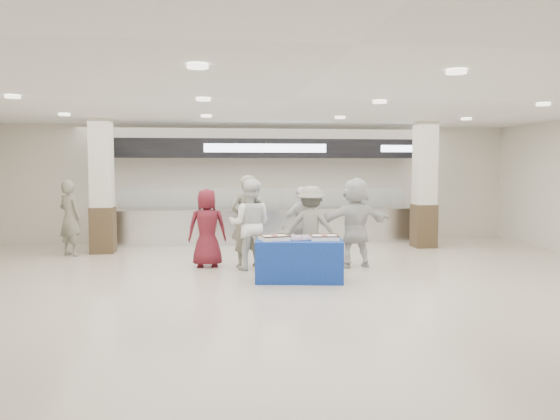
{
  "coord_description": "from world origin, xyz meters",
  "views": [
    {
      "loc": [
        -1.32,
        -9.2,
        2.06
      ],
      "look_at": [
        -0.03,
        1.6,
        1.2
      ],
      "focal_mm": 35.0,
      "sensor_mm": 36.0,
      "label": 1
    }
  ],
  "objects": [
    {
      "name": "sheet_cake_right",
      "position": [
        0.62,
        0.38,
        0.8
      ],
      "size": [
        0.51,
        0.4,
        0.1
      ],
      "color": "white",
      "rests_on": "display_table"
    },
    {
      "name": "cupcake_tray",
      "position": [
        0.23,
        0.47,
        0.78
      ],
      "size": [
        0.45,
        0.37,
        0.06
      ],
      "color": "#AFAEB3",
      "rests_on": "display_table"
    },
    {
      "name": "civilian_white",
      "position": [
        1.53,
        1.7,
        0.92
      ],
      "size": [
        1.78,
        0.82,
        1.85
      ],
      "primitive_type": "imported",
      "rotation": [
        0.0,
        0.0,
        3.31
      ],
      "color": "silver",
      "rests_on": "ground"
    },
    {
      "name": "soldier_bg",
      "position": [
        -4.67,
        3.86,
        0.88
      ],
      "size": [
        0.77,
        0.71,
        1.76
      ],
      "primitive_type": "imported",
      "rotation": [
        0.0,
        0.0,
        2.52
      ],
      "color": "slate",
      "rests_on": "ground"
    },
    {
      "name": "display_table",
      "position": [
        0.18,
        0.44,
        0.38
      ],
      "size": [
        1.65,
        1.01,
        0.75
      ],
      "primitive_type": "cube",
      "rotation": [
        0.0,
        0.0,
        -0.15
      ],
      "color": "#153896",
      "rests_on": "ground"
    },
    {
      "name": "serving_line",
      "position": [
        0.0,
        5.4,
        1.16
      ],
      "size": [
        8.7,
        0.85,
        2.8
      ],
      "color": "silver",
      "rests_on": "ground"
    },
    {
      "name": "column_left",
      "position": [
        -4.0,
        4.2,
        1.53
      ],
      "size": [
        0.55,
        0.55,
        3.2
      ],
      "color": "#3B2C1A",
      "rests_on": "ground"
    },
    {
      "name": "chef_short",
      "position": [
        0.51,
        2.17,
        0.82
      ],
      "size": [
        1.04,
        0.71,
        1.65
      ],
      "primitive_type": "imported",
      "rotation": [
        0.0,
        0.0,
        3.5
      ],
      "color": "white",
      "rests_on": "ground"
    },
    {
      "name": "sheet_cake_left",
      "position": [
        -0.27,
        0.47,
        0.8
      ],
      "size": [
        0.57,
        0.48,
        0.1
      ],
      "color": "white",
      "rests_on": "display_table"
    },
    {
      "name": "column_right",
      "position": [
        4.0,
        4.2,
        1.53
      ],
      "size": [
        0.55,
        0.55,
        3.2
      ],
      "color": "#3B2C1A",
      "rests_on": "ground"
    },
    {
      "name": "chef_tall",
      "position": [
        -0.63,
        1.66,
        0.91
      ],
      "size": [
        1.0,
        0.84,
        1.81
      ],
      "primitive_type": "imported",
      "rotation": [
        0.0,
        0.0,
        2.95
      ],
      "color": "white",
      "rests_on": "ground"
    },
    {
      "name": "soldier_a",
      "position": [
        -0.68,
        1.95,
        0.95
      ],
      "size": [
        0.78,
        0.6,
        1.9
      ],
      "primitive_type": "imported",
      "rotation": [
        0.0,
        0.0,
        3.38
      ],
      "color": "slate",
      "rests_on": "ground"
    },
    {
      "name": "civilian_maroon",
      "position": [
        -1.49,
        2.04,
        0.81
      ],
      "size": [
        0.8,
        0.53,
        1.62
      ],
      "primitive_type": "imported",
      "rotation": [
        0.0,
        0.0,
        3.16
      ],
      "color": "maroon",
      "rests_on": "ground"
    },
    {
      "name": "soldier_b",
      "position": [
        0.63,
        1.73,
        0.84
      ],
      "size": [
        1.22,
        0.94,
        1.67
      ],
      "primitive_type": "imported",
      "rotation": [
        0.0,
        0.0,
        2.81
      ],
      "color": "slate",
      "rests_on": "ground"
    },
    {
      "name": "ground",
      "position": [
        0.0,
        0.0,
        0.0
      ],
      "size": [
        14.0,
        14.0,
        0.0
      ],
      "primitive_type": "plane",
      "color": "beige",
      "rests_on": "ground"
    }
  ]
}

